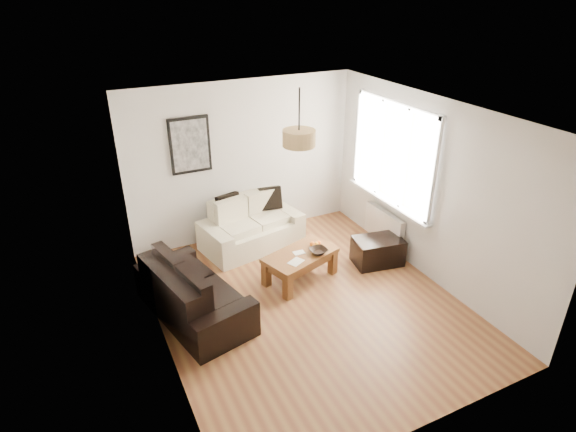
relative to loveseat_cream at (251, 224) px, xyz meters
name	(u,v)px	position (x,y,z in m)	size (l,w,h in m)	color
floor	(307,303)	(0.08, -1.78, -0.39)	(4.50, 4.50, 0.00)	brown
ceiling	(312,113)	(0.08, -1.78, 2.21)	(3.80, 4.50, 0.00)	white
wall_back	(243,161)	(0.08, 0.47, 0.91)	(3.80, 0.04, 2.60)	silver
wall_front	(434,324)	(0.08, -4.03, 0.91)	(3.80, 0.04, 2.60)	silver
wall_left	(154,252)	(-1.82, -1.78, 0.91)	(0.04, 4.50, 2.60)	silver
wall_right	(429,191)	(1.98, -1.78, 0.91)	(0.04, 4.50, 2.60)	silver
window_bay	(394,153)	(1.94, -0.98, 1.21)	(0.14, 1.90, 1.60)	white
radiator	(384,226)	(1.90, -0.98, -0.01)	(0.10, 0.90, 0.52)	white
poster	(190,145)	(-0.77, 0.44, 1.31)	(0.62, 0.04, 0.87)	black
pendant_shade	(299,138)	(0.08, -1.48, 1.84)	(0.40, 0.40, 0.20)	tan
loveseat_cream	(251,224)	(0.00, 0.00, 0.00)	(1.58, 0.86, 0.78)	beige
sofa_leather	(193,290)	(-1.35, -1.34, -0.01)	(1.75, 0.85, 0.76)	black
coffee_table	(300,266)	(0.26, -1.22, -0.18)	(1.06, 0.58, 0.43)	brown
ottoman	(378,251)	(1.53, -1.35, -0.18)	(0.73, 0.47, 0.42)	black
cushion_left	(229,206)	(-0.30, 0.19, 0.30)	(0.39, 0.12, 0.39)	black
cushion_right	(270,198)	(0.42, 0.19, 0.30)	(0.37, 0.12, 0.37)	black
fruit_bowl	(318,251)	(0.50, -1.32, 0.07)	(0.25, 0.25, 0.06)	black
orange_a	(316,244)	(0.56, -1.15, 0.08)	(0.07, 0.07, 0.07)	orange
orange_b	(319,243)	(0.61, -1.13, 0.08)	(0.06, 0.06, 0.06)	orange
orange_c	(312,244)	(0.51, -1.12, 0.08)	(0.08, 0.08, 0.08)	orange
papers	(296,262)	(0.10, -1.40, 0.04)	(0.22, 0.15, 0.01)	beige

